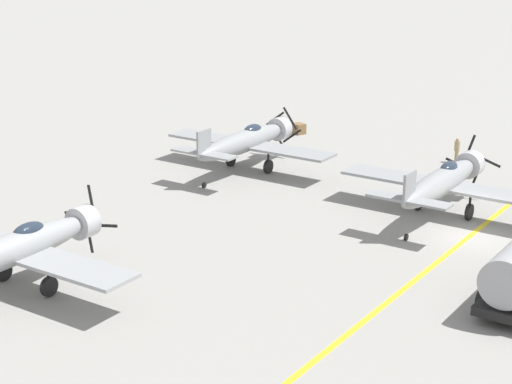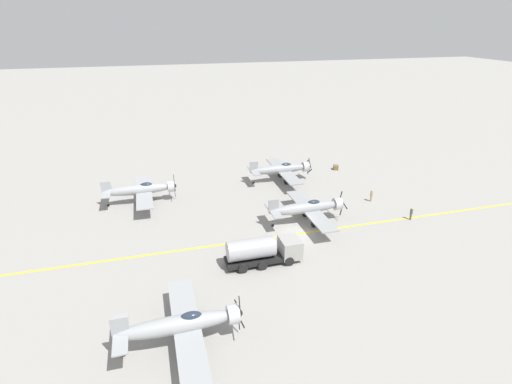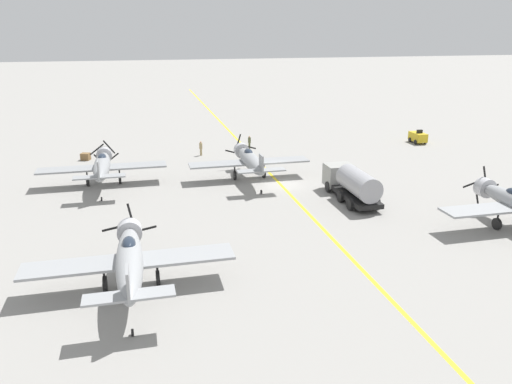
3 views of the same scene
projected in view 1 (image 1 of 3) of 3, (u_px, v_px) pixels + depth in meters
The scene contains 7 objects.
ground_plane at pixel (469, 236), 44.55m from camera, with size 400.00×400.00×0.00m, color gray.
taxiway_stripe at pixel (469, 236), 44.55m from camera, with size 0.30×160.00×0.01m, color yellow.
airplane_near_left at pixel (17, 249), 37.42m from camera, with size 12.00×9.98×3.79m.
airplane_mid_left at pixel (246, 141), 55.61m from camera, with size 12.00×9.98×3.65m.
airplane_mid_center at pixel (443, 182), 46.99m from camera, with size 12.00×9.98×3.74m.
ground_crew_inspecting at pixel (457, 149), 57.91m from camera, with size 0.37×0.37×1.72m.
supply_crate_by_tanker at pixel (298, 129), 65.88m from camera, with size 0.96×0.80×0.80m, color brown.
Camera 1 is at (14.19, -40.81, 15.74)m, focal length 60.00 mm.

